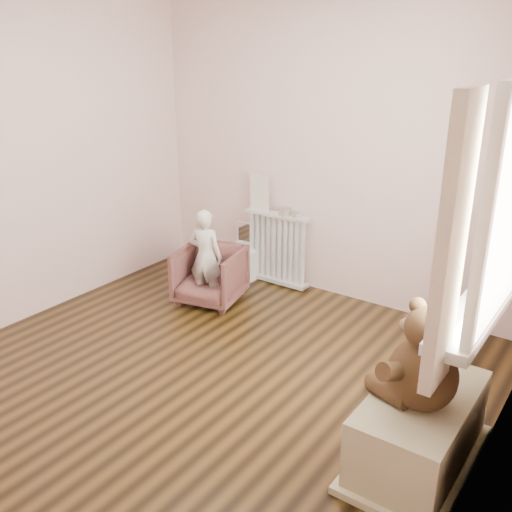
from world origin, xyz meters
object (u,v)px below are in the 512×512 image
Objects in this scene: armchair at (210,275)px; toy_bench at (419,432)px; toy_vanity at (243,249)px; plush_cat at (487,278)px; radiator at (277,245)px; child at (206,257)px; teddy_bear at (424,365)px.

armchair reaches higher than toy_bench.
plush_cat is (2.51, -1.18, 0.72)m from toy_vanity.
armchair is 2.57m from plush_cat.
child reaches higher than radiator.
child is 1.48× the size of teddy_bear.
armchair is at bearing 165.07° from plush_cat.
toy_vanity is 2.86m from plush_cat.
plush_cat is at bearing 71.45° from toy_bench.
radiator is 0.83× the size of child.
toy_bench is (2.26, -0.90, -0.24)m from child.
toy_bench is (2.26, -0.95, -0.05)m from armchair.
radiator is at bearing 4.66° from toy_vanity.
child is 2.51m from plush_cat.
child is 2.48m from teddy_bear.
toy_vanity is at bearing -175.34° from radiator.
plush_cat reaches higher than armchair.
radiator is 2.66m from teddy_bear.
teddy_bear is (0.01, -0.09, 0.47)m from toy_bench.
child reaches higher than armchair.
radiator is 0.78m from child.
plush_cat is at bearing 155.33° from child.
toy_vanity is at bearing 86.38° from armchair.
teddy_bear reaches higher than child.
radiator reaches higher than toy_vanity.
teddy_bear is (2.01, -1.72, 0.28)m from radiator.
radiator is 2.59m from toy_bench.
armchair is (-0.26, -0.68, -0.14)m from radiator.
toy_vanity is 0.93× the size of teddy_bear.
armchair is at bearing -80.32° from toy_vanity.
toy_vanity is 0.58× the size of toy_bench.
armchair is (0.11, -0.65, -0.02)m from toy_vanity.
toy_bench is at bearing -110.97° from plush_cat.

